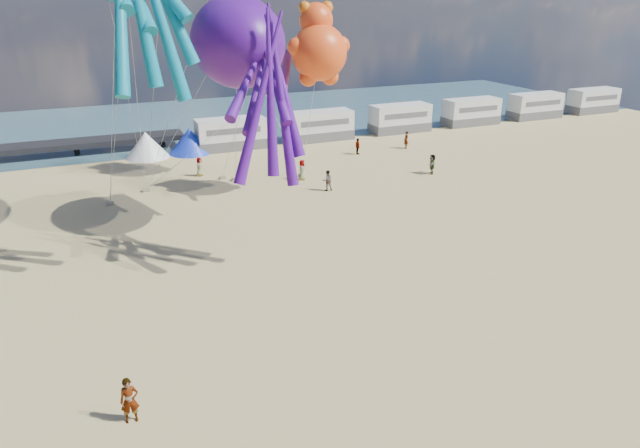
{
  "coord_description": "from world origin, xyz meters",
  "views": [
    {
      "loc": [
        -7.65,
        -13.6,
        14.01
      ],
      "look_at": [
        0.8,
        6.0,
        5.43
      ],
      "focal_mm": 32.0,
      "sensor_mm": 36.0,
      "label": 1
    }
  ],
  "objects": [
    {
      "name": "beachgoer_7",
      "position": [
        9.41,
        24.56,
        0.81
      ],
      "size": [
        0.85,
        0.62,
        1.61
      ],
      "primitive_type": "imported",
      "rotation": [
        0.0,
        0.0,
        3.0
      ],
      "color": "#7F6659",
      "rests_on": "ground"
    },
    {
      "name": "tent_blue",
      "position": [
        2.0,
        40.0,
        1.2
      ],
      "size": [
        4.0,
        4.0,
        2.4
      ],
      "primitive_type": "cone",
      "color": "#1933CC",
      "rests_on": "ground"
    },
    {
      "name": "motorhome_1",
      "position": [
        15.5,
        40.0,
        1.5
      ],
      "size": [
        6.6,
        2.5,
        3.0
      ],
      "primitive_type": "cube",
      "color": "silver",
      "rests_on": "ground"
    },
    {
      "name": "beachgoer_6",
      "position": [
        8.66,
        27.91,
        0.82
      ],
      "size": [
        0.63,
        0.72,
        1.65
      ],
      "primitive_type": "imported",
      "rotation": [
        0.0,
        0.0,
        1.09
      ],
      "color": "#7F6659",
      "rests_on": "ground"
    },
    {
      "name": "beachgoer_3",
      "position": [
        16.43,
        33.28,
        0.77
      ],
      "size": [
        0.65,
        1.04,
        1.54
      ],
      "primitive_type": "imported",
      "rotation": [
        0.0,
        0.0,
        1.49
      ],
      "color": "#7F6659",
      "rests_on": "ground"
    },
    {
      "name": "windsock_mid",
      "position": [
        3.32,
        21.75,
        10.48
      ],
      "size": [
        1.82,
        5.34,
        5.25
      ],
      "primitive_type": null,
      "rotation": [
        0.0,
        0.0,
        0.16
      ],
      "color": "red"
    },
    {
      "name": "motorhome_4",
      "position": [
        44.0,
        40.0,
        1.5
      ],
      "size": [
        6.6,
        2.5,
        3.0
      ],
      "primitive_type": "cube",
      "color": "silver",
      "rests_on": "ground"
    },
    {
      "name": "water",
      "position": [
        0.0,
        55.0,
        0.02
      ],
      "size": [
        120.0,
        120.0,
        0.0
      ],
      "primitive_type": "plane",
      "color": "#375B69",
      "rests_on": "ground"
    },
    {
      "name": "sandbag_c",
      "position": [
        8.95,
        28.72,
        0.11
      ],
      "size": [
        0.5,
        0.35,
        0.22
      ],
      "primitive_type": "cube",
      "color": "gray",
      "rests_on": "ground"
    },
    {
      "name": "sandbag_e",
      "position": [
        -3.47,
        29.82,
        0.11
      ],
      "size": [
        0.5,
        0.35,
        0.22
      ],
      "primitive_type": "cube",
      "color": "gray",
      "rests_on": "ground"
    },
    {
      "name": "motorhome_0",
      "position": [
        6.0,
        40.0,
        1.5
      ],
      "size": [
        6.6,
        2.5,
        3.0
      ],
      "primitive_type": "cube",
      "color": "silver",
      "rests_on": "ground"
    },
    {
      "name": "motorhome_2",
      "position": [
        25.0,
        40.0,
        1.5
      ],
      "size": [
        6.6,
        2.5,
        3.0
      ],
      "primitive_type": "cube",
      "color": "silver",
      "rests_on": "ground"
    },
    {
      "name": "kite_teddy_orange",
      "position": [
        8.42,
        23.85,
        10.36
      ],
      "size": [
        5.14,
        4.9,
        6.61
      ],
      "primitive_type": null,
      "rotation": [
        0.0,
        0.0,
        -0.11
      ],
      "color": "#FF5118"
    },
    {
      "name": "sandbag_b",
      "position": [
        3.55,
        29.86,
        0.11
      ],
      "size": [
        0.5,
        0.35,
        0.22
      ],
      "primitive_type": "cube",
      "color": "gray",
      "rests_on": "ground"
    },
    {
      "name": "sandbag_d",
      "position": [
        2.71,
        30.7,
        0.11
      ],
      "size": [
        0.5,
        0.35,
        0.22
      ],
      "primitive_type": "cube",
      "color": "gray",
      "rests_on": "ground"
    },
    {
      "name": "ground",
      "position": [
        0.0,
        0.0,
        0.0
      ],
      "size": [
        120.0,
        120.0,
        0.0
      ],
      "primitive_type": "plane",
      "color": "#D2BB79",
      "rests_on": "ground"
    },
    {
      "name": "tent_white",
      "position": [
        -2.0,
        40.0,
        1.2
      ],
      "size": [
        4.0,
        4.0,
        2.4
      ],
      "primitive_type": "cone",
      "color": "white",
      "rests_on": "ground"
    },
    {
      "name": "motorhome_5",
      "position": [
        53.5,
        40.0,
        1.5
      ],
      "size": [
        6.6,
        2.5,
        3.0
      ],
      "primitive_type": "cube",
      "color": "silver",
      "rests_on": "ground"
    },
    {
      "name": "beachgoer_4",
      "position": [
        19.31,
        25.15,
        0.83
      ],
      "size": [
        0.89,
        1.03,
        1.66
      ],
      "primitive_type": "imported",
      "rotation": [
        0.0,
        0.0,
        4.1
      ],
      "color": "#7F6659",
      "rests_on": "ground"
    },
    {
      "name": "motorhome_3",
      "position": [
        34.5,
        40.0,
        1.5
      ],
      "size": [
        6.6,
        2.5,
        3.0
      ],
      "primitive_type": "cube",
      "color": "silver",
      "rests_on": "ground"
    },
    {
      "name": "standing_person",
      "position": [
        -7.37,
        3.85,
        0.88
      ],
      "size": [
        0.67,
        0.46,
        1.76
      ],
      "primitive_type": "imported",
      "rotation": [
        0.0,
        0.0,
        -0.06
      ],
      "color": "tan",
      "rests_on": "ground"
    },
    {
      "name": "beachgoer_5",
      "position": [
        21.77,
        33.36,
        0.84
      ],
      "size": [
        0.72,
        1.62,
        1.69
      ],
      "primitive_type": "imported",
      "rotation": [
        0.0,
        0.0,
        4.56
      ],
      "color": "#7F6659",
      "rests_on": "ground"
    },
    {
      "name": "kite_octopus_purple",
      "position": [
        1.62,
        20.06,
        11.48
      ],
      "size": [
        7.28,
        11.2,
        11.83
      ],
      "primitive_type": null,
      "rotation": [
        0.0,
        0.0,
        -0.3
      ],
      "color": "#490F84"
    },
    {
      "name": "kite_panda",
      "position": [
        4.71,
        30.62,
        11.22
      ],
      "size": [
        5.23,
        4.95,
        7.09
      ],
      "primitive_type": null,
      "rotation": [
        0.0,
        0.0,
        0.04
      ],
      "color": "silver"
    },
    {
      "name": "beachgoer_0",
      "position": [
        1.21,
        32.25,
        0.79
      ],
      "size": [
        0.67,
        0.68,
        1.58
      ],
      "primitive_type": "imported",
      "rotation": [
        0.0,
        0.0,
        0.79
      ],
      "color": "#7F6659",
      "rests_on": "ground"
    },
    {
      "name": "windsock_right",
      "position": [
        6.09,
        24.44,
        8.8
      ],
      "size": [
        2.79,
        5.12,
        5.16
      ],
      "primitive_type": null,
      "rotation": [
        0.0,
        0.0,
        -0.39
      ],
      "color": "red"
    },
    {
      "name": "sandbag_a",
      "position": [
        -6.27,
        27.75,
        0.11
      ],
      "size": [
        0.5,
        0.35,
        0.22
      ],
      "primitive_type": "cube",
      "color": "gray",
      "rests_on": "ground"
    }
  ]
}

